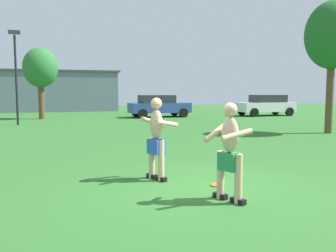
{
  "coord_description": "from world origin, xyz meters",
  "views": [
    {
      "loc": [
        -2.64,
        -6.05,
        1.84
      ],
      "look_at": [
        -0.32,
        1.4,
        1.08
      ],
      "focal_mm": 37.97,
      "sensor_mm": 36.0,
      "label": 1
    }
  ],
  "objects": [
    {
      "name": "ground_plane",
      "position": [
        0.0,
        0.0,
        0.0
      ],
      "size": [
        80.0,
        80.0,
        0.0
      ],
      "primitive_type": "plane",
      "color": "#2D6628"
    },
    {
      "name": "player_with_cap",
      "position": [
        -0.7,
        0.97,
        0.95
      ],
      "size": [
        0.75,
        0.69,
        1.72
      ],
      "color": "black",
      "rests_on": "ground_plane"
    },
    {
      "name": "player_in_green",
      "position": [
        0.06,
        -0.81,
        0.87
      ],
      "size": [
        0.74,
        0.64,
        1.66
      ],
      "color": "black",
      "rests_on": "ground_plane"
    },
    {
      "name": "frisbee",
      "position": [
        0.3,
        0.14,
        0.01
      ],
      "size": [
        0.27,
        0.27,
        0.03
      ],
      "primitive_type": "cylinder",
      "color": "orange",
      "rests_on": "ground_plane"
    },
    {
      "name": "car_blue_mid_lot",
      "position": [
        4.31,
        18.5,
        0.82
      ],
      "size": [
        4.38,
        2.18,
        1.58
      ],
      "color": "#2D478C",
      "rests_on": "ground_plane"
    },
    {
      "name": "car_white_far_end",
      "position": [
        12.52,
        17.49,
        0.82
      ],
      "size": [
        4.31,
        2.04,
        1.58
      ],
      "color": "white",
      "rests_on": "ground_plane"
    },
    {
      "name": "lamp_post",
      "position": [
        -4.73,
        14.91,
        3.18
      ],
      "size": [
        0.6,
        0.24,
        5.1
      ],
      "color": "black",
      "rests_on": "ground_plane"
    },
    {
      "name": "outbuilding_behind_lot",
      "position": [
        -2.61,
        29.61,
        1.89
      ],
      "size": [
        11.29,
        5.39,
        3.77
      ],
      "color": "slate",
      "rests_on": "ground_plane"
    },
    {
      "name": "tree_right_field",
      "position": [
        -3.65,
        19.12,
        3.35
      ],
      "size": [
        2.25,
        2.25,
        4.72
      ],
      "color": "brown",
      "rests_on": "ground_plane"
    },
    {
      "name": "tree_behind_players",
      "position": [
        8.77,
        6.72,
        4.21
      ],
      "size": [
        2.31,
        2.31,
        5.72
      ],
      "color": "brown",
      "rests_on": "ground_plane"
    }
  ]
}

